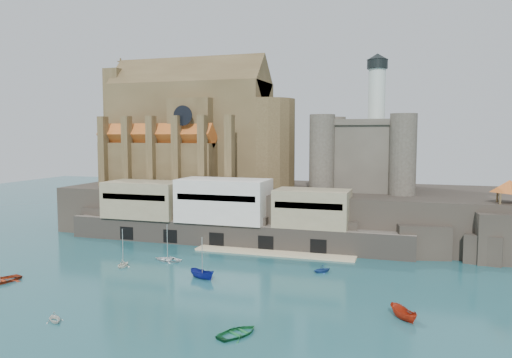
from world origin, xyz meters
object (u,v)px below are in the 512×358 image
Objects in this scene: boat_1 at (55,321)px; boat_2 at (202,278)px; church at (197,133)px; castle_keep at (366,151)px; pavilion at (509,188)px; boat_0 at (0,282)px.

boat_1 is 0.60× the size of boat_2.
church is at bearing 45.05° from boat_1.
pavilion is (25.92, -15.08, -5.59)m from castle_keep.
church is at bearing 166.52° from pavilion.
pavilion is at bearing -13.54° from boat_1.
church is 51.78m from boat_2.
pavilion is at bearing 43.62° from boat_0.
castle_keep is 73.61m from boat_0.
church is 68.41m from boat_1.
castle_keep is at bearing 149.82° from pavilion.
castle_keep is 4.58× the size of pavilion.
boat_0 is at bearing -152.98° from pavilion.
boat_1 is 23.48m from boat_2.
castle_keep is 72.04m from boat_1.
church is 10.10× the size of boat_2.
castle_keep is at bearing 64.32° from boat_0.
boat_2 is (-20.21, -41.55, -18.31)m from castle_keep.
boat_2 reaches higher than boat_1.
pavilion is at bearing -39.41° from boat_2.
church is at bearing 46.02° from boat_2.
pavilion is 74.48m from boat_1.
castle_keep reaches higher than pavilion.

